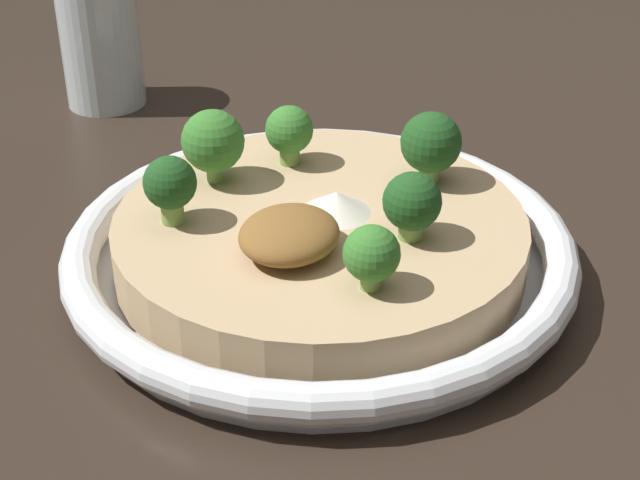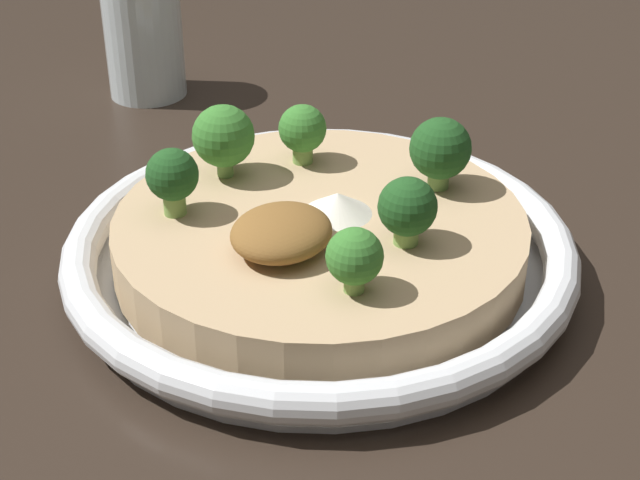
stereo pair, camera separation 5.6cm
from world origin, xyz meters
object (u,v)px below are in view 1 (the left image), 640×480
risotto_bowl (320,247)px  drinking_glass (101,46)px  broccoli_front (413,202)px  broccoli_back_right (213,142)px  broccoli_front_right (431,144)px  broccoli_front_left (372,255)px  broccoli_right (289,132)px  broccoli_back_left (170,185)px

risotto_bowl → drinking_glass: bearing=58.2°
broccoli_front → broccoli_back_right: size_ratio=0.85×
broccoli_front_right → broccoli_front: 0.07m
broccoli_front_left → risotto_bowl: bearing=43.8°
risotto_bowl → broccoli_right: (0.05, 0.04, 0.04)m
broccoli_front_right → broccoli_back_right: (-0.05, 0.12, 0.00)m
broccoli_back_right → broccoli_back_left: 0.05m
broccoli_front_right → broccoli_back_left: size_ratio=1.10×
drinking_glass → broccoli_front: bearing=-116.9°
broccoli_right → broccoli_front_right: bearing=-81.8°
broccoli_back_right → broccoli_front_right: bearing=-66.0°
broccoli_front_right → broccoli_back_right: size_ratio=0.97×
broccoli_front → broccoli_front_left: (-0.06, 0.00, -0.00)m
broccoli_back_left → drinking_glass: 0.27m
broccoli_right → broccoli_front: same height
broccoli_front → drinking_glass: (0.16, 0.31, -0.01)m
risotto_bowl → broccoli_front_left: size_ratio=8.46×
risotto_bowl → broccoli_right: broccoli_right is taller
risotto_bowl → broccoli_front_right: bearing=-32.0°
broccoli_right → broccoli_back_left: (-0.09, 0.03, 0.00)m
broccoli_front → drinking_glass: drinking_glass is taller
risotto_bowl → broccoli_front: (0.00, -0.05, 0.04)m
broccoli_front_right → drinking_glass: 0.31m
broccoli_front → broccoli_front_left: 0.06m
risotto_bowl → broccoli_back_left: (-0.04, 0.07, 0.04)m
broccoli_front → broccoli_front_left: bearing=178.2°
broccoli_front → broccoli_back_left: bearing=107.4°
risotto_bowl → broccoli_right: bearing=39.5°
broccoli_back_right → broccoli_front_left: 0.14m
broccoli_front → drinking_glass: 0.35m
broccoli_back_left → broccoli_right: bearing=-16.9°
broccoli_right → drinking_glass: drinking_glass is taller
broccoli_front_right → drinking_glass: drinking_glass is taller
broccoli_right → broccoli_back_right: bearing=142.1°
broccoli_back_right → broccoli_front_left: size_ratio=1.30×
broccoli_front → broccoli_back_right: bearing=84.3°
broccoli_front → broccoli_front_left: broccoli_front is taller
risotto_bowl → broccoli_back_right: bearing=79.0°
broccoli_right → broccoli_back_left: size_ratio=0.95×
broccoli_front_left → broccoli_front: bearing=-1.8°
broccoli_right → broccoli_front_left: broccoli_right is taller
broccoli_right → broccoli_front_left: (-0.11, -0.10, -0.00)m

